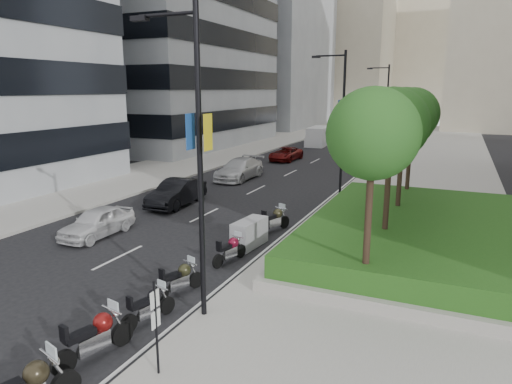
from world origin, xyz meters
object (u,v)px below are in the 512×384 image
Objects in this scene: lamp_post_0 at (195,151)px; lamp_post_1 at (340,117)px; car_d at (286,154)px; motorcycle_4 at (230,250)px; delivery_van at (318,137)px; lamp_post_2 at (385,107)px; motorcycle_6 at (274,220)px; parking_sign at (156,323)px; motorcycle_1 at (95,336)px; car_a at (97,222)px; car_c at (239,169)px; motorcycle_2 at (149,306)px; motorcycle_5 at (249,233)px; car_b at (177,193)px; motorcycle_3 at (180,279)px.

lamp_post_1 is at bearing 90.00° from lamp_post_0.
lamp_post_1 is 16.16m from car_d.
delivery_van is at bearing 23.60° from motorcycle_4.
motorcycle_6 is (-1.07, -26.16, -4.48)m from lamp_post_2.
parking_sign is 2.12m from motorcycle_1.
car_a is at bearing -105.52° from lamp_post_2.
car_c is at bearing 111.43° from parking_sign.
motorcycle_2 is 0.48× the size of car_a.
motorcycle_2 is at bearing -173.80° from motorcycle_5.
car_b is at bearing -92.71° from delivery_van.
lamp_post_0 and lamp_post_1 have the same top height.
lamp_post_0 is 1.00× the size of lamp_post_2.
motorcycle_5 is (0.03, 9.32, -0.02)m from motorcycle_1.
motorcycle_1 is 23.96m from car_c.
lamp_post_1 is 1.64× the size of delivery_van.
delivery_van is (-0.40, 37.85, 0.37)m from car_a.
parking_sign is 1.08× the size of motorcycle_1.
car_b is at bearing 88.02° from car_a.
lamp_post_0 reaches higher than motorcycle_6.
lamp_post_2 is 4.66× the size of motorcycle_2.
delivery_van reaches higher than car_d.
lamp_post_1 reaches higher than car_d.
motorcycle_2 is at bearing -70.36° from car_c.
parking_sign is 46.64m from delivery_van.
parking_sign is at bearing -60.82° from car_b.
car_a is at bearing -94.38° from car_b.
car_d reaches higher than motorcycle_2.
lamp_post_1 reaches higher than parking_sign.
parking_sign is at bearing -89.01° from lamp_post_2.
lamp_post_2 is 1.67× the size of car_c.
delivery_van is (-7.48, 45.62, 0.43)m from motorcycle_1.
motorcycle_5 is (-0.08, 2.00, 0.07)m from motorcycle_4.
delivery_van is (-0.43, 22.73, 0.27)m from car_c.
parking_sign is at bearing -152.18° from motorcycle_6.
car_a reaches higher than motorcycle_4.
motorcycle_1 is 9.32m from motorcycle_5.
motorcycle_1 is 11.79m from motorcycle_6.
lamp_post_2 reaches higher than motorcycle_4.
motorcycle_6 is 0.46× the size of car_d.
lamp_post_0 is 4.62× the size of motorcycle_4.
car_c is at bearing 88.10° from car_b.
car_c is (-0.14, 8.76, 0.01)m from car_b.
lamp_post_0 is 35.00m from lamp_post_2.
parking_sign reaches higher than car_a.
delivery_van is (-8.78, 42.67, -4.02)m from lamp_post_0.
lamp_post_0 is 1.93× the size of car_b.
motorcycle_6 is at bearing 28.36° from car_a.
lamp_post_2 is 34.22m from motorcycle_3.
lamp_post_1 reaches higher than delivery_van.
lamp_post_1 is at bearing 13.55° from motorcycle_3.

